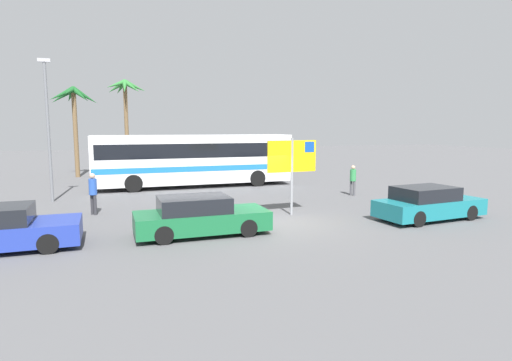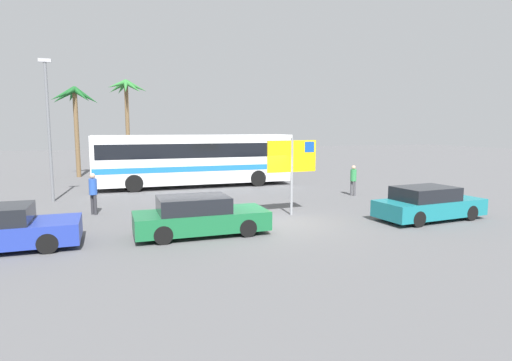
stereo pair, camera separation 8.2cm
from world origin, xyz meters
The scene contains 10 objects.
ground centered at (0.00, 0.00, 0.00)m, with size 120.00×120.00×0.00m, color #565659.
bus_front_coach centered at (-0.73, 10.89, 1.78)m, with size 11.93×2.45×3.17m.
ferry_sign centered at (1.51, 1.22, 2.33)m, with size 2.20×0.18×3.20m.
car_green centered at (-2.82, -0.77, 0.64)m, with size 4.47×1.84×1.32m.
car_teal centered at (6.19, -1.40, 0.64)m, with size 4.53×2.11×1.32m.
pedestrian_near_sign centered at (6.61, 4.73, 0.95)m, with size 0.32×0.32×1.62m.
pedestrian_by_bus centered at (-6.34, 3.96, 1.03)m, with size 0.32×0.32×1.74m.
lamp_post_left_side centered at (-8.37, 7.93, 3.75)m, with size 0.56×0.20×6.86m.
palm_tree_seaside centered at (-4.24, 21.29, 6.10)m, with size 3.25×3.20×7.46m.
palm_tree_inland centered at (-7.95, 18.74, 5.38)m, with size 3.40×3.58×6.58m.
Camera 1 is at (-5.59, -14.49, 3.61)m, focal length 29.34 mm.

